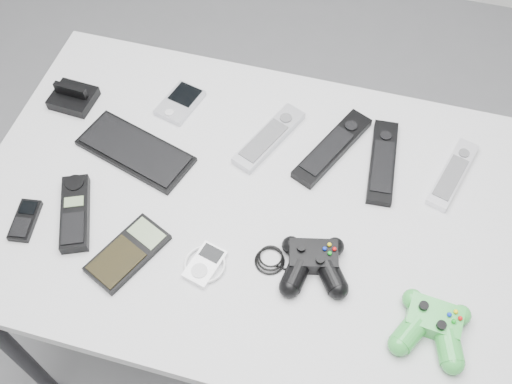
% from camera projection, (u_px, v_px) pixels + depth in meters
% --- Properties ---
extents(floor, '(3.50, 3.50, 0.00)m').
position_uv_depth(floor, '(278.00, 313.00, 1.96)').
color(floor, slate).
rests_on(floor, ground).
extents(desk, '(1.19, 0.76, 0.80)m').
position_uv_depth(desk, '(257.00, 220.00, 1.31)').
color(desk, '#AAAAAD').
rests_on(desk, floor).
extents(pda_keyboard, '(0.28, 0.18, 0.02)m').
position_uv_depth(pda_keyboard, '(135.00, 151.00, 1.32)').
color(pda_keyboard, black).
rests_on(pda_keyboard, desk).
extents(dock_bracket, '(0.10, 0.09, 0.05)m').
position_uv_depth(dock_bracket, '(72.00, 94.00, 1.38)').
color(dock_bracket, black).
rests_on(dock_bracket, desk).
extents(pda, '(0.10, 0.13, 0.02)m').
position_uv_depth(pda, '(180.00, 102.00, 1.39)').
color(pda, '#B1B2B9').
rests_on(pda, desk).
extents(remote_silver_a, '(0.13, 0.21, 0.02)m').
position_uv_depth(remote_silver_a, '(269.00, 137.00, 1.33)').
color(remote_silver_a, '#B1B2B9').
rests_on(remote_silver_a, desk).
extents(remote_black_a, '(0.14, 0.23, 0.02)m').
position_uv_depth(remote_black_a, '(333.00, 147.00, 1.32)').
color(remote_black_a, black).
rests_on(remote_black_a, desk).
extents(remote_black_b, '(0.07, 0.22, 0.02)m').
position_uv_depth(remote_black_b, '(383.00, 161.00, 1.30)').
color(remote_black_b, black).
rests_on(remote_black_b, desk).
extents(remote_silver_b, '(0.10, 0.20, 0.02)m').
position_uv_depth(remote_silver_b, '(453.00, 174.00, 1.28)').
color(remote_silver_b, silver).
rests_on(remote_silver_b, desk).
extents(mobile_phone, '(0.06, 0.10, 0.02)m').
position_uv_depth(mobile_phone, '(25.00, 220.00, 1.22)').
color(mobile_phone, black).
rests_on(mobile_phone, desk).
extents(cordless_handset, '(0.12, 0.18, 0.03)m').
position_uv_depth(cordless_handset, '(75.00, 213.00, 1.22)').
color(cordless_handset, black).
rests_on(cordless_handset, desk).
extents(calculator, '(0.14, 0.18, 0.02)m').
position_uv_depth(calculator, '(128.00, 253.00, 1.18)').
color(calculator, black).
rests_on(calculator, desk).
extents(mp3_player, '(0.10, 0.10, 0.02)m').
position_uv_depth(mp3_player, '(205.00, 264.00, 1.16)').
color(mp3_player, white).
rests_on(mp3_player, desk).
extents(controller_black, '(0.25, 0.19, 0.04)m').
position_uv_depth(controller_black, '(313.00, 262.00, 1.15)').
color(controller_black, black).
rests_on(controller_black, desk).
extents(controller_green, '(0.15, 0.16, 0.05)m').
position_uv_depth(controller_green, '(433.00, 325.00, 1.08)').
color(controller_green, '#258934').
rests_on(controller_green, desk).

